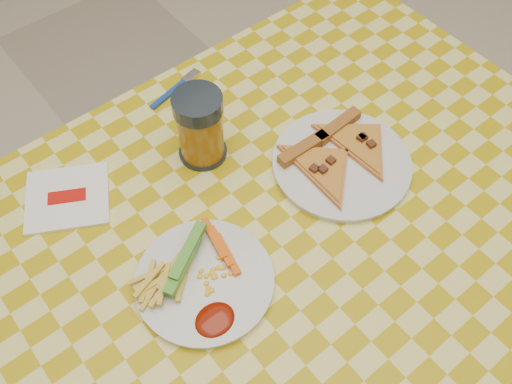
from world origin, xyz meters
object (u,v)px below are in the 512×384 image
at_px(table, 268,253).
at_px(drink_glass, 200,127).
at_px(plate_right, 341,164).
at_px(plate_left, 205,282).

bearing_deg(table, drink_glass, 85.87).
bearing_deg(plate_right, plate_left, -174.12).
xyz_separation_m(plate_left, drink_glass, (0.16, 0.22, 0.07)).
bearing_deg(drink_glass, plate_right, -45.83).
relative_size(table, drink_glass, 8.70).
relative_size(plate_right, drink_glass, 1.71).
height_order(plate_left, drink_glass, drink_glass).
bearing_deg(plate_right, drink_glass, 134.17).
xyz_separation_m(table, plate_left, (-0.14, -0.01, 0.08)).
relative_size(plate_left, plate_right, 0.88).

